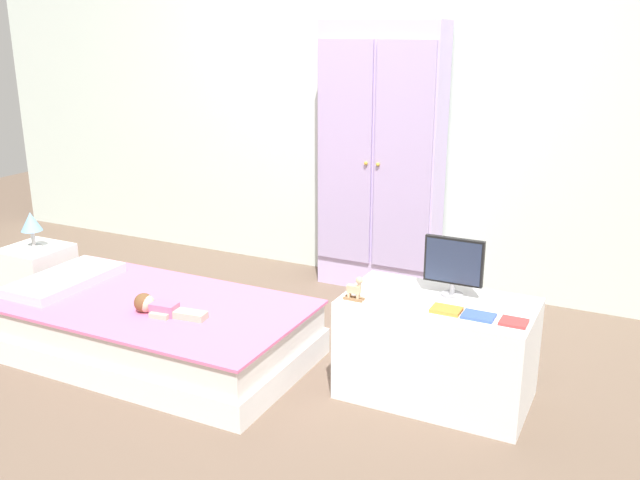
# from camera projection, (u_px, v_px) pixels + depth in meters

# --- Properties ---
(ground_plane) EXTENTS (10.00, 10.00, 0.02)m
(ground_plane) POSITION_uv_depth(u_px,v_px,m) (244.00, 370.00, 3.52)
(ground_plane) COLOR brown
(back_wall) EXTENTS (6.40, 0.05, 2.70)m
(back_wall) POSITION_uv_depth(u_px,v_px,m) (369.00, 76.00, 4.47)
(back_wall) COLOR silver
(back_wall) RESTS_ON ground_plane
(bed) EXTENTS (1.61, 0.87, 0.30)m
(bed) POSITION_uv_depth(u_px,v_px,m) (154.00, 329.00, 3.61)
(bed) COLOR white
(bed) RESTS_ON ground_plane
(pillow) EXTENTS (0.32, 0.63, 0.05)m
(pillow) POSITION_uv_depth(u_px,v_px,m) (65.00, 280.00, 3.82)
(pillow) COLOR silver
(pillow) RESTS_ON bed
(doll) EXTENTS (0.39, 0.14, 0.10)m
(doll) POSITION_uv_depth(u_px,v_px,m) (157.00, 306.00, 3.42)
(doll) COLOR #D6668E
(doll) RESTS_ON bed
(nightstand) EXTENTS (0.35, 0.35, 0.38)m
(nightstand) POSITION_uv_depth(u_px,v_px,m) (38.00, 277.00, 4.25)
(nightstand) COLOR white
(nightstand) RESTS_ON ground_plane
(table_lamp) EXTENTS (0.13, 0.13, 0.22)m
(table_lamp) POSITION_uv_depth(u_px,v_px,m) (31.00, 223.00, 4.15)
(table_lamp) COLOR #B7B2AD
(table_lamp) RESTS_ON nightstand
(wardrobe) EXTENTS (0.78, 0.30, 1.70)m
(wardrobe) POSITION_uv_depth(u_px,v_px,m) (381.00, 160.00, 4.39)
(wardrobe) COLOR silver
(wardrobe) RESTS_ON ground_plane
(tv_stand) EXTENTS (0.85, 0.48, 0.48)m
(tv_stand) POSITION_uv_depth(u_px,v_px,m) (437.00, 349.00, 3.18)
(tv_stand) COLOR white
(tv_stand) RESTS_ON ground_plane
(tv_monitor) EXTENTS (0.27, 0.10, 0.28)m
(tv_monitor) POSITION_uv_depth(u_px,v_px,m) (454.00, 263.00, 3.12)
(tv_monitor) COLOR #99999E
(tv_monitor) RESTS_ON tv_stand
(rocking_horse_toy) EXTENTS (0.09, 0.04, 0.11)m
(rocking_horse_toy) POSITION_uv_depth(u_px,v_px,m) (355.00, 289.00, 3.10)
(rocking_horse_toy) COLOR #8E6642
(rocking_horse_toy) RESTS_ON tv_stand
(book_orange) EXTENTS (0.13, 0.10, 0.02)m
(book_orange) POSITION_uv_depth(u_px,v_px,m) (446.00, 310.00, 2.99)
(book_orange) COLOR orange
(book_orange) RESTS_ON tv_stand
(book_blue) EXTENTS (0.14, 0.10, 0.01)m
(book_blue) POSITION_uv_depth(u_px,v_px,m) (478.00, 316.00, 2.93)
(book_blue) COLOR blue
(book_blue) RESTS_ON tv_stand
(book_red) EXTENTS (0.11, 0.10, 0.01)m
(book_red) POSITION_uv_depth(u_px,v_px,m) (514.00, 322.00, 2.87)
(book_red) COLOR #CC3838
(book_red) RESTS_ON tv_stand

